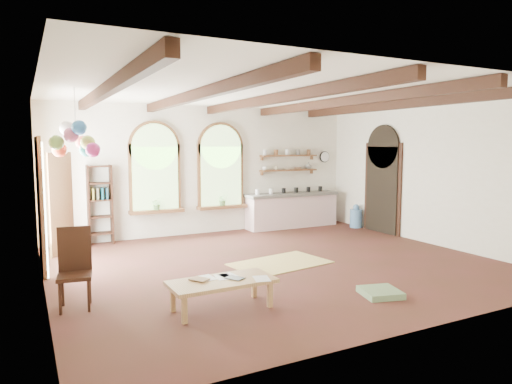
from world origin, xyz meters
TOP-DOWN VIEW (x-y plane):
  - floor at (0.00, 0.00)m, footprint 8.00×8.00m
  - ceiling_beams at (0.00, 0.00)m, footprint 6.20×6.80m
  - window_left at (-1.40, 3.43)m, footprint 1.30×0.28m
  - window_right at (0.30, 3.43)m, footprint 1.30×0.28m
  - left_doorway at (-3.95, 1.80)m, footprint 0.10×1.90m
  - right_doorway at (3.95, 1.50)m, footprint 0.10×1.30m
  - kitchen_counter at (2.30, 3.20)m, footprint 2.68×0.62m
  - wall_shelf_lower at (2.30, 3.38)m, footprint 1.70×0.24m
  - wall_shelf_upper at (2.30, 3.38)m, footprint 1.70×0.24m
  - wall_clock at (3.55, 3.45)m, footprint 0.32×0.04m
  - bookshelf at (-2.70, 3.32)m, footprint 0.53×0.32m
  - coffee_table at (-1.86, -1.74)m, footprint 1.46×0.69m
  - side_chair at (-3.65, -0.78)m, footprint 0.51×0.51m
  - floor_mat at (0.06, -0.02)m, footprint 1.96×1.39m
  - floor_cushion at (0.48, -2.30)m, footprint 0.66×0.66m
  - water_jug_a at (3.23, 3.20)m, footprint 0.29×0.29m
  - water_jug_b at (3.82, 2.33)m, footprint 0.33×0.33m
  - balloon_cluster at (-3.41, 0.80)m, footprint 0.78×0.84m
  - table_book at (-2.22, -1.66)m, footprint 0.29×0.32m
  - tablet at (-1.67, -1.76)m, footprint 0.26×0.29m
  - potted_plant_left at (-1.40, 3.32)m, footprint 0.27×0.23m
  - potted_plant_right at (0.30, 3.32)m, footprint 0.27×0.23m
  - shelf_cup_a at (1.55, 3.38)m, footprint 0.12×0.10m
  - shelf_cup_b at (1.90, 3.38)m, footprint 0.10×0.10m
  - shelf_bowl_a at (2.25, 3.38)m, footprint 0.22×0.22m
  - shelf_bowl_b at (2.60, 3.38)m, footprint 0.20×0.20m
  - shelf_vase at (2.95, 3.38)m, footprint 0.18×0.18m

SIDE VIEW (x-z plane):
  - floor at x=0.00m, z-range 0.00..0.00m
  - floor_mat at x=0.06m, z-range 0.00..0.02m
  - floor_cushion at x=0.48m, z-range 0.00..0.09m
  - water_jug_a at x=3.23m, z-range -0.04..0.52m
  - water_jug_b at x=3.82m, z-range -0.04..0.59m
  - side_chair at x=-3.65m, z-range -0.24..0.88m
  - coffee_table at x=-1.86m, z-range 0.16..0.57m
  - tablet at x=-1.67m, z-range 0.41..0.43m
  - table_book at x=-2.22m, z-range 0.41..0.44m
  - kitchen_counter at x=2.30m, z-range 0.01..0.95m
  - potted_plant_left at x=-1.40m, z-range 0.70..1.00m
  - potted_plant_right at x=0.30m, z-range 0.70..1.00m
  - bookshelf at x=-2.70m, z-range 0.00..1.80m
  - right_doorway at x=3.95m, z-range -0.10..2.30m
  - left_doorway at x=-3.95m, z-range -0.10..2.40m
  - wall_shelf_lower at x=2.30m, z-range 1.53..1.57m
  - shelf_bowl_a at x=2.25m, z-range 1.57..1.62m
  - shelf_bowl_b at x=2.60m, z-range 1.57..1.63m
  - shelf_cup_b at x=1.90m, z-range 1.57..1.66m
  - shelf_cup_a at x=1.55m, z-range 1.57..1.67m
  - window_left at x=-1.40m, z-range 0.53..2.73m
  - window_right at x=0.30m, z-range 0.53..2.73m
  - shelf_vase at x=2.95m, z-range 1.57..1.76m
  - wall_clock at x=3.55m, z-range 1.74..2.06m
  - wall_shelf_upper at x=2.30m, z-range 1.93..1.97m
  - balloon_cluster at x=-3.41m, z-range 1.75..2.90m
  - ceiling_beams at x=0.00m, z-range 3.01..3.19m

